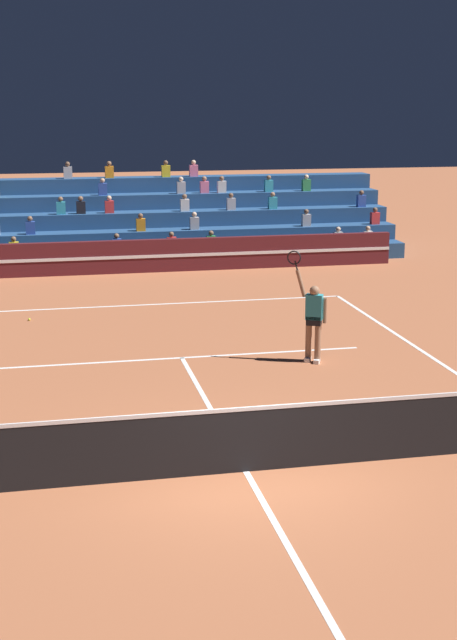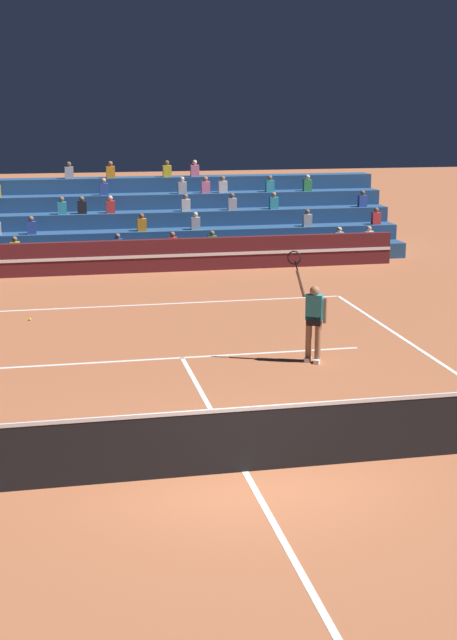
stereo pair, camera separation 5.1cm
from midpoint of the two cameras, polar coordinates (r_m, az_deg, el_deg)
ground_plane at (r=14.04m, az=1.17°, el=-9.67°), size 120.00×120.00×0.00m
court_lines at (r=14.04m, az=1.17°, el=-9.66°), size 11.10×23.90×0.01m
tennis_net at (r=13.83m, az=1.18°, el=-7.61°), size 12.00×0.10×1.10m
sponsor_banner_wall at (r=29.92m, az=-5.99°, el=4.07°), size 18.00×0.26×1.10m
bleacher_stand at (r=33.59m, az=-6.68°, el=5.93°), size 19.97×4.75×3.38m
tennis_player at (r=19.51m, az=5.52°, el=0.12°), size 0.85×0.56×2.50m
tennis_ball at (r=23.88m, az=-12.54°, el=0.04°), size 0.07×0.07×0.07m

